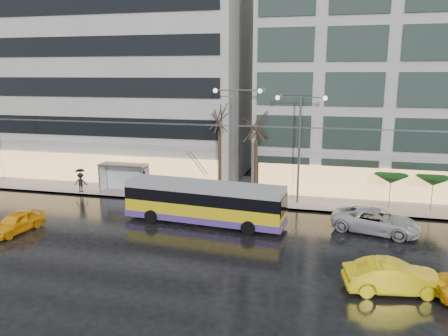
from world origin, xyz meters
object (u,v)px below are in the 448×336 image
(bus_shelter, at_px, (121,171))
(taxi_a, at_px, (16,222))
(trolleybus, at_px, (204,204))
(street_lamp_near, at_px, (237,129))

(bus_shelter, height_order, taxi_a, bus_shelter)
(trolleybus, relative_size, street_lamp_near, 1.28)
(bus_shelter, bearing_deg, taxi_a, -102.32)
(street_lamp_near, bearing_deg, trolleybus, -99.75)
(trolleybus, xyz_separation_m, taxi_a, (-11.65, -4.62, -0.75))
(bus_shelter, height_order, street_lamp_near, street_lamp_near)
(bus_shelter, relative_size, street_lamp_near, 0.47)
(street_lamp_near, bearing_deg, taxi_a, -139.80)
(trolleybus, bearing_deg, bus_shelter, 147.28)
(taxi_a, bearing_deg, street_lamp_near, 48.73)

